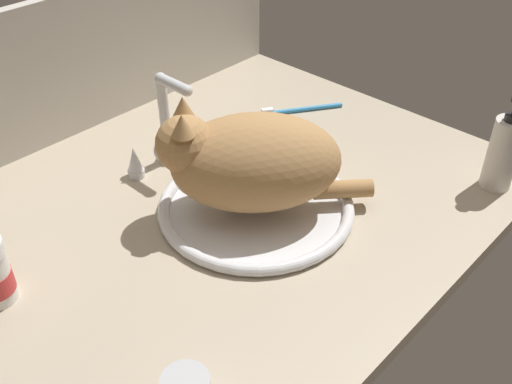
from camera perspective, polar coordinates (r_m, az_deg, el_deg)
The scene contains 7 objects.
countertop at distance 107.30cm, azimuth -2.70°, elevation -1.48°, with size 102.30×79.61×3.00cm, color #B7A88E.
backsplash_wall at distance 128.59cm, azimuth -16.11°, elevation 11.41°, with size 102.30×2.40×31.60cm, color beige.
sink_basin at distance 103.53cm, azimuth 0.00°, elevation -1.38°, with size 34.40×34.40×2.08cm.
faucet at distance 114.20cm, azimuth -8.49°, elevation 6.01°, with size 19.09×10.19×18.67cm.
cat at distance 97.79cm, azimuth -1.01°, elevation 3.02°, with size 33.36×32.62×19.20cm.
soap_pump_bottle at distance 114.82cm, azimuth 22.76°, elevation 3.56°, with size 5.52×5.52×18.66cm.
toothbrush at distance 133.94cm, azimuth 4.28°, elevation 7.97°, with size 16.34×11.16×1.70cm.
Camera 1 is at (-58.06, -61.32, 67.70)cm, focal length 41.47 mm.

